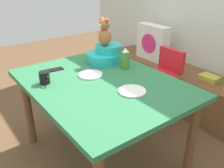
{
  "coord_description": "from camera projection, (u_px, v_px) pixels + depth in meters",
  "views": [
    {
      "loc": [
        1.44,
        -0.98,
        1.56
      ],
      "look_at": [
        0.0,
        0.1,
        0.69
      ],
      "focal_mm": 39.7,
      "sensor_mm": 36.0,
      "label": 1
    }
  ],
  "objects": [
    {
      "name": "ground_plane",
      "position": [
        103.0,
        155.0,
        2.25
      ],
      "size": [
        8.0,
        8.0,
        0.0
      ],
      "primitive_type": "plane",
      "color": "brown"
    },
    {
      "name": "window_bench",
      "position": [
        194.0,
        94.0,
        2.83
      ],
      "size": [
        2.6,
        0.44,
        0.46
      ],
      "primitive_type": "cube",
      "color": "brown",
      "rests_on": "ground_plane"
    },
    {
      "name": "pillow_floral_left",
      "position": [
        153.0,
        43.0,
        3.12
      ],
      "size": [
        0.44,
        0.15,
        0.44
      ],
      "color": "white",
      "rests_on": "window_bench"
    },
    {
      "name": "book_stack",
      "position": [
        209.0,
        78.0,
        2.61
      ],
      "size": [
        0.2,
        0.14,
        0.05
      ],
      "primitive_type": "cube",
      "color": "gold",
      "rests_on": "window_bench"
    },
    {
      "name": "dining_table",
      "position": [
        102.0,
        92.0,
        1.97
      ],
      "size": [
        1.35,
        1.04,
        0.74
      ],
      "color": "#2D7247",
      "rests_on": "ground_plane"
    },
    {
      "name": "highchair",
      "position": [
        162.0,
        76.0,
        2.55
      ],
      "size": [
        0.34,
        0.45,
        0.79
      ],
      "color": "red",
      "rests_on": "ground_plane"
    },
    {
      "name": "infant_seat_teal",
      "position": [
        105.0,
        55.0,
        2.29
      ],
      "size": [
        0.3,
        0.33,
        0.16
      ],
      "color": "#21B2B7",
      "rests_on": "dining_table"
    },
    {
      "name": "teddy_bear",
      "position": [
        105.0,
        33.0,
        2.2
      ],
      "size": [
        0.13,
        0.12,
        0.25
      ],
      "color": "#AF5F37",
      "rests_on": "infant_seat_teal"
    },
    {
      "name": "ketchup_bottle",
      "position": [
        125.0,
        59.0,
        2.14
      ],
      "size": [
        0.07,
        0.07,
        0.18
      ],
      "color": "#4C8C33",
      "rests_on": "dining_table"
    },
    {
      "name": "coffee_mug",
      "position": [
        45.0,
        78.0,
        1.88
      ],
      "size": [
        0.12,
        0.08,
        0.09
      ],
      "color": "black",
      "rests_on": "dining_table"
    },
    {
      "name": "dinner_plate_near",
      "position": [
        132.0,
        91.0,
        1.77
      ],
      "size": [
        0.2,
        0.2,
        0.01
      ],
      "primitive_type": "cylinder",
      "color": "white",
      "rests_on": "dining_table"
    },
    {
      "name": "dinner_plate_far",
      "position": [
        90.0,
        75.0,
        2.03
      ],
      "size": [
        0.2,
        0.2,
        0.01
      ],
      "primitive_type": "cylinder",
      "color": "white",
      "rests_on": "dining_table"
    },
    {
      "name": "cell_phone",
      "position": [
        55.0,
        70.0,
        2.14
      ],
      "size": [
        0.08,
        0.15,
        0.01
      ],
      "primitive_type": "cube",
      "rotation": [
        0.0,
        0.0,
        3.05
      ],
      "color": "black",
      "rests_on": "dining_table"
    }
  ]
}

